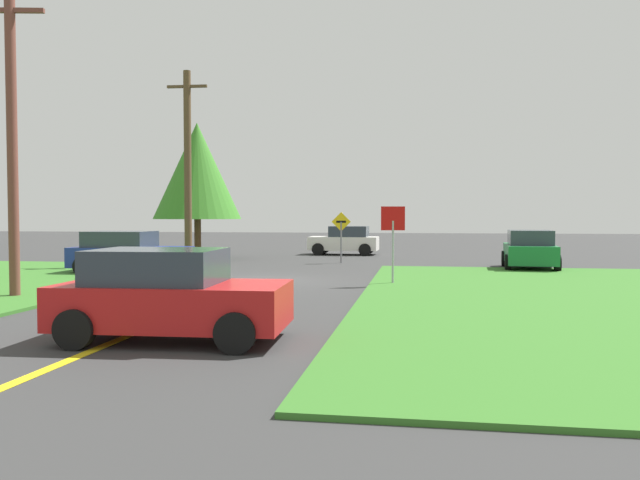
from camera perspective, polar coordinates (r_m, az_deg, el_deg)
ground_plane at (r=21.29m, az=-5.31°, el=-3.74°), size 120.00×120.00×0.00m
grass_verge_right at (r=17.24m, az=24.10°, el=-5.20°), size 12.00×20.00×0.08m
lane_stripe_center at (r=13.75m, az=-13.68°, el=-7.06°), size 0.20×14.00×0.01m
stop_sign at (r=19.86m, az=6.70°, el=0.94°), size 0.75×0.15×2.51m
car_on_crossroad at (r=27.06m, az=18.65°, el=-0.86°), size 2.33×3.96×1.62m
car_approaching_junction at (r=35.41m, az=2.31°, el=-0.05°), size 3.94×2.10×1.62m
parked_car_near_building at (r=24.82m, az=-17.14°, el=-1.11°), size 4.36×2.16×1.62m
car_behind_on_main_road at (r=11.36m, az=-13.62°, el=-4.94°), size 4.06×2.24×1.62m
utility_pole_near at (r=18.63m, az=-26.37°, el=8.39°), size 1.79×0.45×8.29m
utility_pole_mid at (r=28.35m, az=-12.02°, el=6.61°), size 1.80×0.33×8.60m
direction_sign at (r=29.07m, az=1.95°, el=0.79°), size 0.91×0.08×2.39m
oak_tree_left at (r=32.60m, az=-11.18°, el=6.21°), size 4.47×4.47×6.96m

